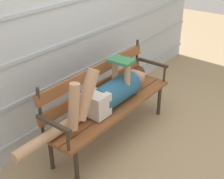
{
  "coord_description": "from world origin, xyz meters",
  "views": [
    {
      "loc": [
        -2.23,
        -1.61,
        2.11
      ],
      "look_at": [
        0.0,
        0.09,
        0.61
      ],
      "focal_mm": 49.79,
      "sensor_mm": 36.0,
      "label": 1
    }
  ],
  "objects": [
    {
      "name": "park_bench",
      "position": [
        0.0,
        0.16,
        0.48
      ],
      "size": [
        1.68,
        0.44,
        0.89
      ],
      "color": "brown",
      "rests_on": "ground"
    },
    {
      "name": "house_siding",
      "position": [
        0.0,
        0.68,
        1.21
      ],
      "size": [
        5.5,
        0.08,
        2.43
      ],
      "color": "#B2BCC6",
      "rests_on": "ground"
    },
    {
      "name": "reclining_person",
      "position": [
        -0.07,
        0.09,
        0.59
      ],
      "size": [
        1.76,
        0.26,
        0.57
      ],
      "color": "#23567A"
    },
    {
      "name": "ground_plane",
      "position": [
        0.0,
        0.0,
        0.0
      ],
      "size": [
        12.0,
        12.0,
        0.0
      ],
      "primitive_type": "plane",
      "color": "tan"
    }
  ]
}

